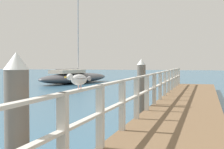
{
  "coord_description": "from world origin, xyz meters",
  "views": [
    {
      "loc": [
        0.65,
        -0.01,
        1.79
      ],
      "look_at": [
        -2.59,
        11.85,
        1.36
      ],
      "focal_mm": 55.57,
      "sensor_mm": 36.0,
      "label": 1
    }
  ],
  "objects_px": {
    "seagull_foreground": "(79,79)",
    "boat_1": "(75,77)",
    "dock_piling_near": "(17,135)",
    "dock_piling_far": "(141,87)"
  },
  "relations": [
    {
      "from": "seagull_foreground",
      "to": "boat_1",
      "type": "height_order",
      "value": "boat_1"
    },
    {
      "from": "boat_1",
      "to": "dock_piling_near",
      "type": "bearing_deg",
      "value": -55.27
    },
    {
      "from": "dock_piling_near",
      "to": "boat_1",
      "type": "relative_size",
      "value": 0.17
    },
    {
      "from": "dock_piling_far",
      "to": "boat_1",
      "type": "xyz_separation_m",
      "value": [
        -8.82,
        16.47,
        -0.46
      ]
    },
    {
      "from": "dock_piling_far",
      "to": "boat_1",
      "type": "relative_size",
      "value": 0.17
    },
    {
      "from": "dock_piling_far",
      "to": "seagull_foreground",
      "type": "bearing_deg",
      "value": -86.84
    },
    {
      "from": "dock_piling_near",
      "to": "seagull_foreground",
      "type": "distance_m",
      "value": 1.21
    },
    {
      "from": "dock_piling_near",
      "to": "dock_piling_far",
      "type": "height_order",
      "value": "same"
    },
    {
      "from": "dock_piling_near",
      "to": "seagull_foreground",
      "type": "bearing_deg",
      "value": 69.12
    },
    {
      "from": "dock_piling_far",
      "to": "boat_1",
      "type": "distance_m",
      "value": 18.68
    }
  ]
}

